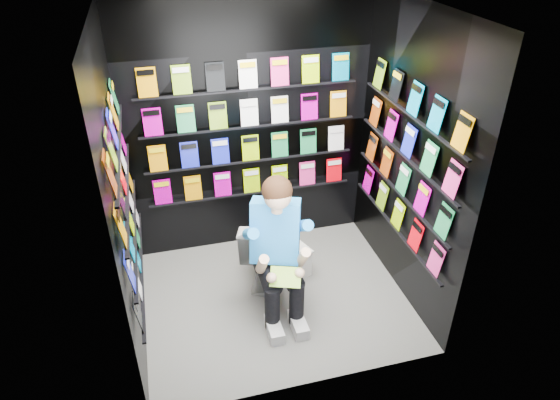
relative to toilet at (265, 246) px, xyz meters
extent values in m
plane|color=slate|center=(0.01, -0.34, -0.37)|extent=(2.40, 2.40, 0.00)
plane|color=white|center=(0.01, -0.34, 2.23)|extent=(2.40, 2.40, 0.00)
cube|color=black|center=(0.01, 0.66, 0.93)|extent=(2.40, 0.04, 2.60)
cube|color=black|center=(0.01, -1.34, 0.93)|extent=(2.40, 0.04, 2.60)
cube|color=black|center=(-1.19, -0.34, 0.93)|extent=(0.04, 2.00, 2.60)
cube|color=black|center=(1.21, -0.34, 0.93)|extent=(0.04, 2.00, 2.60)
imported|color=silver|center=(0.00, 0.00, 0.00)|extent=(0.65, 0.85, 0.73)
cube|color=silver|center=(0.28, 0.03, -0.23)|extent=(0.32, 0.42, 0.28)
cube|color=silver|center=(0.28, 0.03, -0.08)|extent=(0.35, 0.44, 0.03)
cube|color=green|center=(0.00, -0.73, 0.21)|extent=(0.29, 0.23, 0.11)
camera|label=1|loc=(-0.85, -3.77, 2.89)|focal=32.00mm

